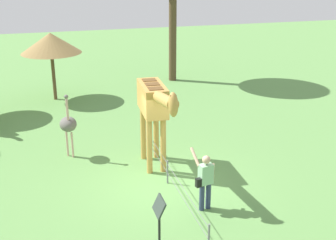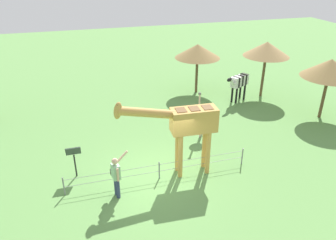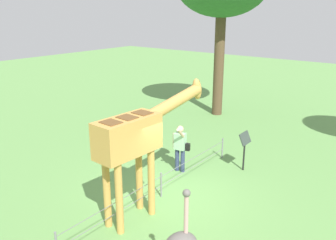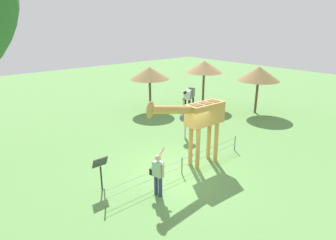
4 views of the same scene
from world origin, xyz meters
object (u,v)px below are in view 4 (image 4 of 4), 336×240
at_px(visitor, 158,173).
at_px(shade_hut_aside, 259,74).
at_px(info_sign, 100,167).
at_px(ostrich, 185,117).
at_px(shade_hut_near, 204,67).
at_px(shade_hut_far, 150,73).
at_px(zebra, 189,95).
at_px(giraffe, 199,118).

relative_size(visitor, shade_hut_aside, 0.53).
distance_m(visitor, info_sign, 2.12).
xyz_separation_m(ostrich, shade_hut_aside, (-6.82, -0.19, 1.51)).
height_order(shade_hut_near, shade_hut_far, shade_hut_near).
distance_m(zebra, ostrich, 4.93).
distance_m(giraffe, shade_hut_aside, 8.96).
xyz_separation_m(visitor, zebra, (-8.03, -6.60, 0.26)).
bearing_deg(zebra, ostrich, 43.07).
height_order(visitor, info_sign, visitor).
xyz_separation_m(zebra, shade_hut_far, (1.83, -2.02, 1.44)).
height_order(zebra, shade_hut_aside, shade_hut_aside).
relative_size(giraffe, visitor, 2.28).
bearing_deg(info_sign, ostrich, -164.46).
xyz_separation_m(giraffe, ostrich, (-1.69, -2.55, -0.99)).
relative_size(shade_hut_near, info_sign, 2.51).
bearing_deg(shade_hut_far, shade_hut_near, 154.49).
relative_size(zebra, ostrich, 0.77).
relative_size(visitor, shade_hut_far, 0.55).
xyz_separation_m(visitor, info_sign, (1.36, -1.62, 0.05)).
distance_m(shade_hut_near, shade_hut_aside, 3.80).
bearing_deg(shade_hut_aside, info_sign, 8.11).
bearing_deg(shade_hut_aside, ostrich, 1.56).
xyz_separation_m(shade_hut_far, shade_hut_aside, (-5.05, 5.20, 0.08)).
distance_m(shade_hut_near, info_sign, 12.49).
bearing_deg(zebra, shade_hut_aside, 135.40).
height_order(shade_hut_far, shade_hut_aside, shade_hut_aside).
xyz_separation_m(zebra, shade_hut_near, (-1.75, -0.31, 1.72)).
distance_m(giraffe, shade_hut_far, 8.67).
distance_m(giraffe, zebra, 8.00).
bearing_deg(shade_hut_aside, giraffe, 17.81).
bearing_deg(zebra, visitor, 39.39).
distance_m(giraffe, info_sign, 4.38).
bearing_deg(shade_hut_far, ostrich, 71.75).
bearing_deg(zebra, shade_hut_far, -47.88).
bearing_deg(zebra, info_sign, 27.91).
bearing_deg(shade_hut_near, info_sign, 25.39).
height_order(giraffe, shade_hut_far, giraffe).
relative_size(ostrich, shade_hut_near, 0.68).
bearing_deg(info_sign, shade_hut_aside, -171.89).
height_order(shade_hut_near, info_sign, shade_hut_near).
bearing_deg(shade_hut_near, ostrich, 34.51).
height_order(shade_hut_aside, info_sign, shade_hut_aside).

